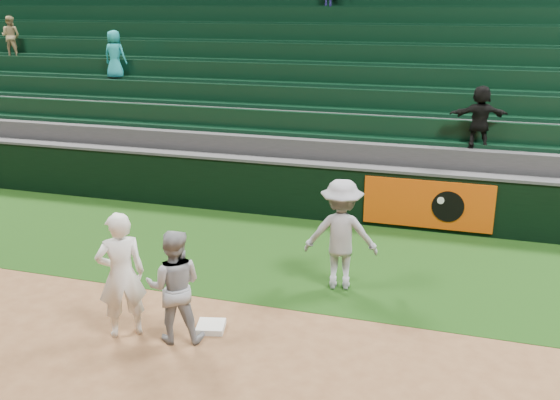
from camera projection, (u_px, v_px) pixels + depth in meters
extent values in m
plane|color=brown|center=(190.00, 326.00, 9.13)|extent=(70.00, 70.00, 0.00)
cube|color=black|center=(257.00, 251.00, 11.87)|extent=(36.00, 4.20, 0.01)
cube|color=white|center=(211.00, 327.00, 9.02)|extent=(0.47, 0.47, 0.09)
imported|color=white|center=(121.00, 275.00, 8.63)|extent=(0.80, 0.76, 1.83)
imported|color=#979AA0|center=(174.00, 286.00, 8.54)|extent=(0.94, 0.82, 1.62)
imported|color=#9598A2|center=(341.00, 235.00, 10.10)|extent=(1.28, 0.86, 1.85)
cube|color=black|center=(289.00, 189.00, 13.69)|extent=(36.00, 0.35, 1.20)
cube|color=#D84C0A|center=(428.00, 204.00, 12.68)|extent=(2.60, 0.05, 1.00)
cylinder|color=black|center=(448.00, 207.00, 12.54)|extent=(0.64, 0.02, 0.64)
cylinder|color=white|center=(441.00, 201.00, 12.53)|extent=(0.14, 0.02, 0.14)
cube|color=#424244|center=(289.00, 162.00, 13.50)|extent=(36.00, 0.40, 0.06)
cube|color=#313133|center=(298.00, 171.00, 14.28)|extent=(36.00, 0.85, 1.65)
cube|color=black|center=(301.00, 123.00, 14.19)|extent=(36.00, 0.14, 0.50)
cube|color=black|center=(299.00, 134.00, 14.10)|extent=(36.00, 0.45, 0.08)
cube|color=#313133|center=(307.00, 154.00, 14.99)|extent=(36.00, 0.85, 2.10)
cube|color=black|center=(311.00, 98.00, 14.83)|extent=(36.00, 0.14, 0.50)
cube|color=black|center=(309.00, 108.00, 14.74)|extent=(36.00, 0.45, 0.08)
cube|color=#313133|center=(316.00, 137.00, 15.70)|extent=(36.00, 0.85, 2.55)
cube|color=black|center=(320.00, 75.00, 15.47)|extent=(36.00, 0.14, 0.50)
cube|color=black|center=(318.00, 84.00, 15.38)|extent=(36.00, 0.45, 0.08)
cube|color=#313133|center=(324.00, 123.00, 16.40)|extent=(36.00, 0.85, 3.00)
cube|color=black|center=(328.00, 54.00, 16.11)|extent=(36.00, 0.14, 0.50)
cube|color=black|center=(326.00, 63.00, 16.01)|extent=(36.00, 0.45, 0.08)
cube|color=#313133|center=(331.00, 109.00, 17.11)|extent=(36.00, 0.85, 3.45)
cube|color=black|center=(335.00, 34.00, 16.74)|extent=(36.00, 0.14, 0.50)
cube|color=black|center=(333.00, 43.00, 16.65)|extent=(36.00, 0.45, 0.08)
cube|color=#313133|center=(338.00, 97.00, 17.82)|extent=(36.00, 0.85, 3.90)
cube|color=black|center=(342.00, 16.00, 17.38)|extent=(36.00, 0.14, 0.50)
cube|color=black|center=(340.00, 24.00, 17.29)|extent=(36.00, 0.45, 0.08)
cube|color=#313133|center=(344.00, 85.00, 18.52)|extent=(36.00, 0.85, 4.35)
cube|color=black|center=(348.00, 0.00, 18.02)|extent=(36.00, 0.14, 0.50)
cube|color=black|center=(347.00, 7.00, 17.93)|extent=(36.00, 0.45, 0.08)
imported|color=teal|center=(115.00, 55.00, 16.63)|extent=(0.63, 0.41, 1.27)
imported|color=black|center=(480.00, 117.00, 12.72)|extent=(1.25, 0.69, 1.29)
imported|color=tan|center=(11.00, 36.00, 18.39)|extent=(0.62, 0.52, 1.15)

